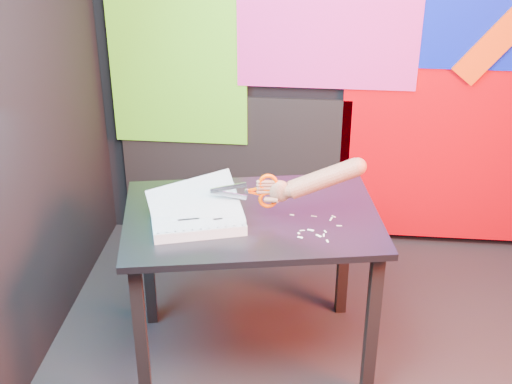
# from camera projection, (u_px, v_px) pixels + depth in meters

# --- Properties ---
(room) EXTENTS (3.01, 3.01, 2.71)m
(room) POSITION_uv_depth(u_px,v_px,m) (402.00, 121.00, 2.33)
(room) COLOR black
(room) RESTS_ON ground
(backdrop) EXTENTS (2.88, 0.05, 2.08)m
(backdrop) POSITION_uv_depth(u_px,v_px,m) (384.00, 88.00, 3.80)
(backdrop) COLOR #CC000B
(backdrop) RESTS_ON ground
(work_table) EXTENTS (1.18, 0.90, 0.75)m
(work_table) POSITION_uv_depth(u_px,v_px,m) (252.00, 236.00, 3.05)
(work_table) COLOR black
(work_table) RESTS_ON ground
(printout_stack) EXTENTS (0.44, 0.37, 0.20)m
(printout_stack) POSITION_uv_depth(u_px,v_px,m) (197.00, 218.00, 2.92)
(printout_stack) COLOR white
(printout_stack) RESTS_ON work_table
(scissors) EXTENTS (0.28, 0.04, 0.16)m
(scissors) POSITION_uv_depth(u_px,v_px,m) (263.00, 191.00, 2.90)
(scissors) COLOR silver
(scissors) RESTS_ON printout_stack
(hand_forearm) EXTENTS (0.43, 0.11, 0.20)m
(hand_forearm) POSITION_uv_depth(u_px,v_px,m) (317.00, 180.00, 2.87)
(hand_forearm) COLOR #B86E5C
(hand_forearm) RESTS_ON work_table
(paper_clippings) EXTENTS (0.22, 0.22, 0.00)m
(paper_clippings) POSITION_uv_depth(u_px,v_px,m) (316.00, 229.00, 2.89)
(paper_clippings) COLOR white
(paper_clippings) RESTS_ON work_table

